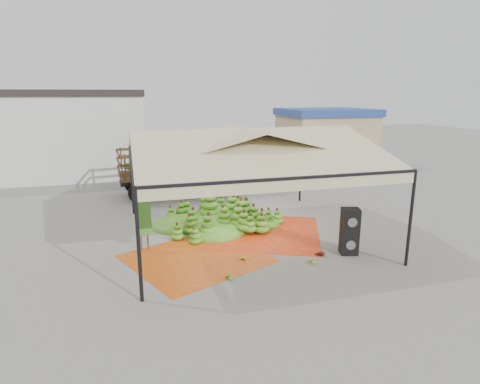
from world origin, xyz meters
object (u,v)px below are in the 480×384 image
object	(u,v)px
vendor	(211,191)
truck_right	(278,152)
truck_left	(196,164)
banana_heap	(219,212)
speaker_stack	(350,231)

from	to	relation	value
vendor	truck_right	distance (m)	8.18
truck_left	truck_right	distance (m)	6.37
banana_heap	truck_left	world-z (taller)	truck_left
truck_left	truck_right	bearing A→B (deg)	21.35
speaker_stack	truck_left	xyz separation A→B (m)	(-3.42, 9.79, 0.76)
banana_heap	vendor	distance (m)	2.66
speaker_stack	truck_right	world-z (taller)	truck_right
vendor	banana_heap	bearing A→B (deg)	76.50
banana_heap	speaker_stack	bearing A→B (deg)	-48.85
truck_left	banana_heap	bearing A→B (deg)	-95.15
truck_left	truck_right	world-z (taller)	truck_right
truck_left	vendor	bearing A→B (deg)	-91.65
speaker_stack	vendor	bearing A→B (deg)	132.43
banana_heap	truck_left	bearing A→B (deg)	89.20
speaker_stack	truck_right	bearing A→B (deg)	95.74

